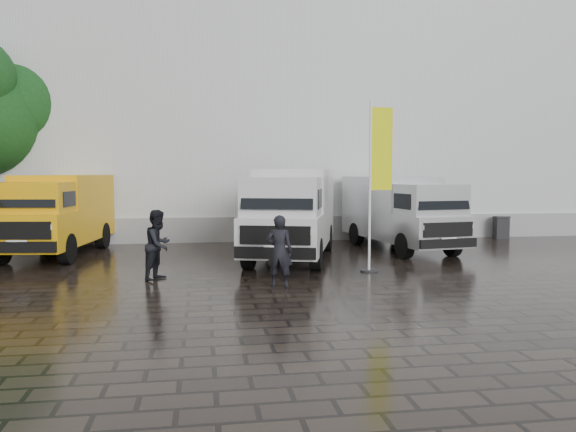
{
  "coord_description": "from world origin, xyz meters",
  "views": [
    {
      "loc": [
        -3.9,
        -14.48,
        2.77
      ],
      "look_at": [
        -1.33,
        2.2,
        1.46
      ],
      "focal_mm": 35.0,
      "sensor_mm": 36.0,
      "label": 1
    }
  ],
  "objects_px": {
    "van_silver": "(400,214)",
    "person_front": "(279,251)",
    "wheelie_bin": "(501,227)",
    "person_tent": "(159,245)",
    "flagpole": "(376,177)",
    "van_white": "(292,214)",
    "van_yellow": "(56,215)"
  },
  "relations": [
    {
      "from": "van_silver",
      "to": "person_front",
      "type": "relative_size",
      "value": 3.43
    },
    {
      "from": "wheelie_bin",
      "to": "person_tent",
      "type": "relative_size",
      "value": 0.52
    },
    {
      "from": "person_tent",
      "to": "person_front",
      "type": "bearing_deg",
      "value": -86.21
    },
    {
      "from": "flagpole",
      "to": "person_tent",
      "type": "relative_size",
      "value": 2.62
    },
    {
      "from": "van_white",
      "to": "wheelie_bin",
      "type": "xyz_separation_m",
      "value": [
        9.62,
        4.18,
        -0.97
      ]
    },
    {
      "from": "van_yellow",
      "to": "person_front",
      "type": "xyz_separation_m",
      "value": [
        6.65,
        -6.31,
        -0.46
      ]
    },
    {
      "from": "van_white",
      "to": "van_silver",
      "type": "bearing_deg",
      "value": 36.31
    },
    {
      "from": "wheelie_bin",
      "to": "person_tent",
      "type": "height_order",
      "value": "person_tent"
    },
    {
      "from": "person_front",
      "to": "person_tent",
      "type": "distance_m",
      "value": 3.29
    },
    {
      "from": "person_front",
      "to": "van_yellow",
      "type": "bearing_deg",
      "value": -24.26
    },
    {
      "from": "flagpole",
      "to": "wheelie_bin",
      "type": "bearing_deg",
      "value": 41.58
    },
    {
      "from": "van_yellow",
      "to": "person_tent",
      "type": "xyz_separation_m",
      "value": [
        3.69,
        -4.88,
        -0.44
      ]
    },
    {
      "from": "flagpole",
      "to": "person_front",
      "type": "xyz_separation_m",
      "value": [
        -2.98,
        -1.78,
        -1.76
      ]
    },
    {
      "from": "person_tent",
      "to": "van_silver",
      "type": "bearing_deg",
      "value": -31.9
    },
    {
      "from": "van_silver",
      "to": "person_tent",
      "type": "bearing_deg",
      "value": -159.87
    },
    {
      "from": "van_silver",
      "to": "wheelie_bin",
      "type": "bearing_deg",
      "value": 18.04
    },
    {
      "from": "van_yellow",
      "to": "wheelie_bin",
      "type": "distance_m",
      "value": 17.46
    },
    {
      "from": "van_silver",
      "to": "person_tent",
      "type": "xyz_separation_m",
      "value": [
        -8.16,
        -4.44,
        -0.4
      ]
    },
    {
      "from": "flagpole",
      "to": "wheelie_bin",
      "type": "distance_m",
      "value": 10.48
    },
    {
      "from": "van_white",
      "to": "flagpole",
      "type": "bearing_deg",
      "value": -36.43
    },
    {
      "from": "van_white",
      "to": "wheelie_bin",
      "type": "height_order",
      "value": "van_white"
    },
    {
      "from": "van_white",
      "to": "wheelie_bin",
      "type": "distance_m",
      "value": 10.53
    },
    {
      "from": "flagpole",
      "to": "person_tent",
      "type": "bearing_deg",
      "value": -176.64
    },
    {
      "from": "wheelie_bin",
      "to": "person_tent",
      "type": "bearing_deg",
      "value": -142.48
    },
    {
      "from": "van_silver",
      "to": "van_yellow",
      "type": "bearing_deg",
      "value": 169.44
    },
    {
      "from": "van_yellow",
      "to": "van_silver",
      "type": "bearing_deg",
      "value": 4.91
    },
    {
      "from": "person_front",
      "to": "flagpole",
      "type": "bearing_deg",
      "value": -129.91
    },
    {
      "from": "van_yellow",
      "to": "flagpole",
      "type": "bearing_deg",
      "value": -18.17
    },
    {
      "from": "person_front",
      "to": "person_tent",
      "type": "height_order",
      "value": "person_tent"
    },
    {
      "from": "wheelie_bin",
      "to": "person_tent",
      "type": "distance_m",
      "value": 15.38
    },
    {
      "from": "wheelie_bin",
      "to": "person_front",
      "type": "relative_size",
      "value": 0.53
    },
    {
      "from": "van_yellow",
      "to": "flagpole",
      "type": "distance_m",
      "value": 10.72
    }
  ]
}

